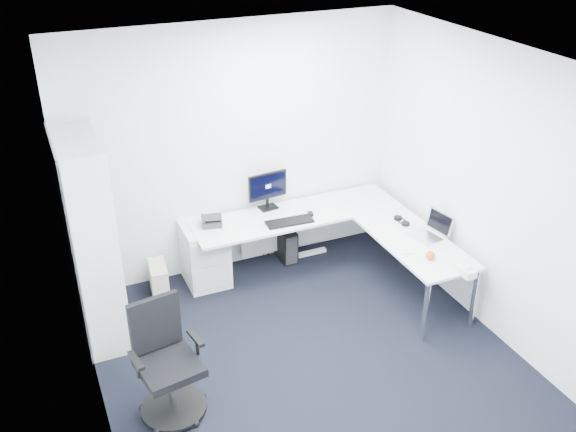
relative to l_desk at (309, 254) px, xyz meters
name	(u,v)px	position (x,y,z in m)	size (l,w,h in m)	color
ground	(320,375)	(-0.55, -1.40, -0.34)	(4.20, 4.20, 0.00)	black
ceiling	(329,72)	(-0.55, -1.40, 2.36)	(4.20, 4.20, 0.00)	white
wall_back	(235,151)	(-0.55, 0.70, 1.01)	(3.60, 0.02, 2.70)	white
wall_front	(505,430)	(-0.55, -3.50, 1.01)	(3.60, 0.02, 2.70)	white
wall_left	(88,296)	(-2.35, -1.40, 1.01)	(0.02, 4.20, 2.70)	white
wall_right	(507,202)	(1.25, -1.40, 1.01)	(0.02, 4.20, 2.70)	white
l_desk	(309,254)	(0.00, 0.00, 0.00)	(2.31, 1.30, 0.68)	silver
drawer_pedestal	(204,254)	(-1.02, 0.46, 0.00)	(0.44, 0.54, 0.67)	silver
bookshelf	(90,240)	(-2.17, 0.05, 0.65)	(0.38, 0.99, 1.97)	silver
task_chair	(169,364)	(-1.84, -1.31, 0.16)	(0.56, 0.56, 1.00)	black
black_pc_tower	(285,243)	(-0.04, 0.56, -0.15)	(0.17, 0.38, 0.38)	black
beige_pc_tower	(159,280)	(-1.54, 0.39, -0.16)	(0.17, 0.38, 0.36)	#BEB6A1
power_strip	(312,252)	(0.27, 0.50, -0.32)	(0.35, 0.06, 0.04)	white
monitor	(268,191)	(-0.24, 0.56, 0.55)	(0.45, 0.14, 0.43)	black
black_keyboard	(290,222)	(-0.16, 0.16, 0.35)	(0.50, 0.18, 0.02)	black
mouse	(311,214)	(0.12, 0.23, 0.35)	(0.05, 0.09, 0.03)	black
desk_phone	(211,218)	(-0.92, 0.45, 0.41)	(0.21, 0.21, 0.14)	#2B2B2E
laptop	(426,227)	(0.96, -0.67, 0.45)	(0.33, 0.32, 0.23)	silver
white_keyboard	(399,243)	(0.66, -0.67, 0.35)	(0.13, 0.45, 0.01)	white
headphones	(402,220)	(0.93, -0.30, 0.36)	(0.13, 0.20, 0.05)	black
orange_fruit	(430,255)	(0.77, -1.05, 0.38)	(0.08, 0.08, 0.08)	#D85713
tissue_box	(465,271)	(0.91, -1.39, 0.37)	(0.11, 0.21, 0.07)	white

